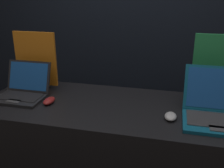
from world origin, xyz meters
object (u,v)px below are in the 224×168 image
at_px(laptop_front, 23,90).
at_px(promo_stand_back, 214,69).
at_px(promo_stand_front, 36,61).
at_px(laptop_back, 217,109).
at_px(mouse_front, 49,101).
at_px(mouse_back, 171,116).

height_order(laptop_front, promo_stand_back, promo_stand_back).
height_order(promo_stand_front, laptop_back, promo_stand_front).
distance_m(laptop_front, mouse_front, 0.24).
bearing_deg(promo_stand_back, mouse_front, -161.38).
bearing_deg(laptop_back, mouse_back, -166.37).
bearing_deg(promo_stand_front, mouse_front, -50.23).
relative_size(laptop_back, promo_stand_back, 0.87).
bearing_deg(mouse_front, promo_stand_front, 129.77).
relative_size(laptop_front, mouse_back, 3.12).
bearing_deg(laptop_front, promo_stand_front, 90.00).
height_order(laptop_front, promo_stand_front, promo_stand_front).
bearing_deg(promo_stand_back, promo_stand_front, -176.11).
relative_size(laptop_front, mouse_front, 2.75).
relative_size(promo_stand_front, mouse_back, 4.07).
bearing_deg(mouse_back, mouse_front, 177.16).
bearing_deg(promo_stand_front, laptop_back, -10.85).
bearing_deg(mouse_front, promo_stand_back, 18.62).
bearing_deg(laptop_front, promo_stand_back, 13.12).
bearing_deg(mouse_back, promo_stand_front, 163.19).
bearing_deg(laptop_front, mouse_front, -14.43).
distance_m(mouse_front, mouse_back, 0.80).
xyz_separation_m(laptop_back, mouse_back, (-0.26, -0.06, -0.05)).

